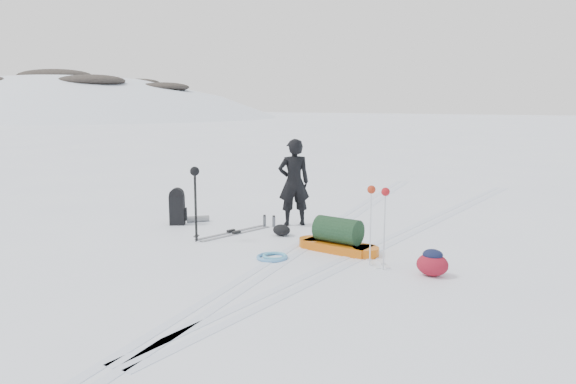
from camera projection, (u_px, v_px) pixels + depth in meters
name	position (u px, v px, depth m)	size (l,w,h in m)	color
ground	(299.00, 248.00, 9.97)	(200.00, 200.00, 0.00)	white
ski_tracks	(349.00, 240.00, 10.46)	(3.38, 17.97, 0.01)	silver
skier	(294.00, 182.00, 11.64)	(0.66, 0.43, 1.81)	black
pulk_sled	(338.00, 238.00, 9.71)	(1.59, 0.68, 0.59)	#BF580B
expedition_rucksack	(180.00, 208.00, 11.79)	(0.63, 0.80, 0.78)	black
ski_poles_black	(195.00, 180.00, 10.22)	(0.17, 0.19, 1.40)	black
ski_poles_silver	(378.00, 200.00, 8.60)	(0.39, 0.24, 1.29)	silver
touring_skis_grey	(234.00, 233.00, 11.03)	(0.74, 1.72, 0.06)	gray
touring_skis_white	(368.00, 254.00, 9.52)	(1.18, 1.47, 0.06)	silver
rope_coil	(273.00, 257.00, 9.28)	(0.56, 0.56, 0.06)	#5292C7
small_daypack	(432.00, 263.00, 8.34)	(0.51, 0.40, 0.41)	maroon
thermos_pair	(269.00, 221.00, 11.59)	(0.23, 0.18, 0.25)	#505357
stuff_sack	(282.00, 230.00, 10.83)	(0.41, 0.35, 0.22)	black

